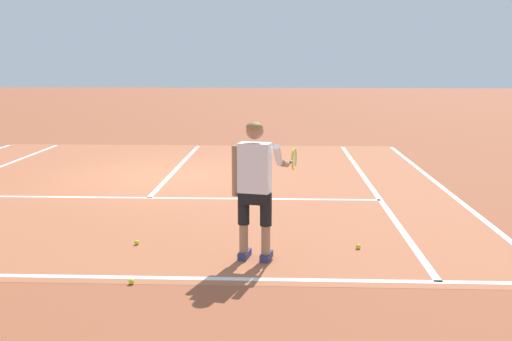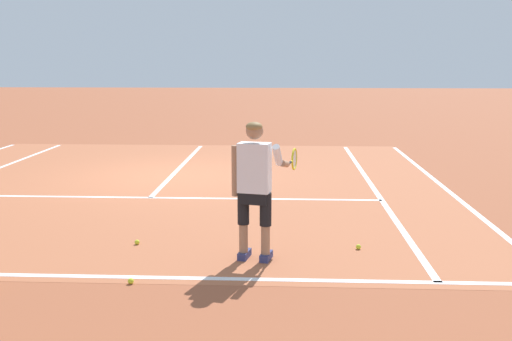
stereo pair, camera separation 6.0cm
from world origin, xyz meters
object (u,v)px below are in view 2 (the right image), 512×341
Objects in this scene: tennis_ball_near_feet at (131,281)px; tennis_ball_mid_court at (137,242)px; tennis_ball_by_baseline at (358,247)px; tennis_player at (256,181)px.

tennis_ball_near_feet is 1.00× the size of tennis_ball_mid_court.
tennis_ball_mid_court is (-0.28, 1.39, 0.00)m from tennis_ball_near_feet.
tennis_ball_near_feet and tennis_ball_by_baseline have the same top height.
tennis_ball_by_baseline is (1.32, 0.45, -0.96)m from tennis_player.
tennis_ball_by_baseline is at bearing 18.83° from tennis_player.
tennis_ball_near_feet is 2.98m from tennis_ball_by_baseline.
tennis_player reaches higher than tennis_ball_near_feet.
tennis_ball_by_baseline is at bearing 26.69° from tennis_ball_near_feet.
tennis_ball_mid_court is at bearing 162.52° from tennis_player.
tennis_player is at bearing -161.17° from tennis_ball_by_baseline.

